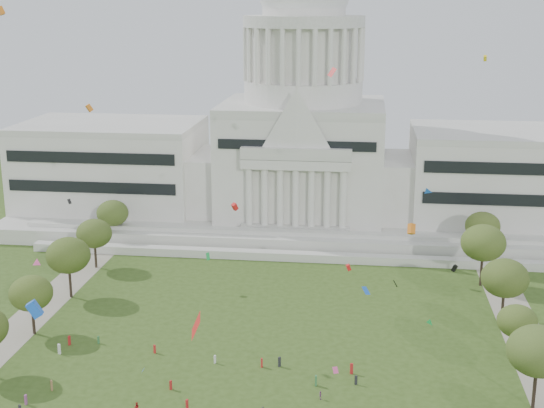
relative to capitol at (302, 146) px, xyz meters
name	(u,v)px	position (x,y,z in m)	size (l,w,h in m)	color
capitol	(302,146)	(0.00, 0.00, 0.00)	(160.00, 64.50, 91.30)	#B9B7AD
path_left	(5,341)	(-48.00, -83.59, -22.28)	(8.00, 160.00, 0.04)	gray
path_right	(540,371)	(48.00, -83.59, -22.28)	(8.00, 160.00, 0.04)	gray
row_tree_r_2	(538,351)	(44.17, -96.15, -12.64)	(9.55, 9.55, 13.58)	black
row_tree_l_3	(31,293)	(-44.09, -79.67, -14.09)	(8.12, 8.12, 11.55)	black
row_tree_r_3	(517,321)	(44.40, -79.10, -15.21)	(7.01, 7.01, 9.98)	black
row_tree_l_4	(68,255)	(-44.08, -61.17, -12.90)	(9.29, 9.29, 13.21)	black
row_tree_r_4	(505,278)	(44.76, -63.55, -13.01)	(9.19, 9.19, 13.06)	black
row_tree_l_5	(94,234)	(-45.22, -42.58, -13.88)	(8.33, 8.33, 11.85)	black
row_tree_r_5	(483,243)	(43.49, -43.40, -12.37)	(9.82, 9.82, 13.96)	black
row_tree_l_6	(113,213)	(-46.87, -24.45, -14.02)	(8.19, 8.19, 11.64)	black
row_tree_r_6	(483,226)	(45.96, -25.46, -13.79)	(8.42, 8.42, 11.97)	black
person_8	(137,407)	(-16.42, -104.90, -21.45)	(0.82, 0.51, 1.69)	#B21E1E
person_10	(320,395)	(11.30, -97.53, -21.59)	(0.83, 0.45, 1.41)	#994C8C
distant_crowd	(173,390)	(-12.26, -98.94, -21.43)	(65.07, 35.33, 1.95)	#B21E1E
kite_swarm	(255,246)	(2.56, -108.15, 6.34)	(80.24, 103.98, 63.70)	yellow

